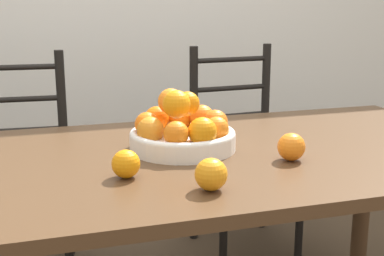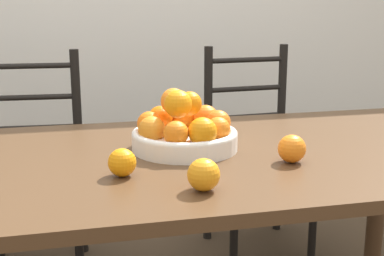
{
  "view_description": "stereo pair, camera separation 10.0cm",
  "coord_description": "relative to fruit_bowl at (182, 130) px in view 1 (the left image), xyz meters",
  "views": [
    {
      "loc": [
        -0.42,
        -1.44,
        1.17
      ],
      "look_at": [
        0.01,
        -0.04,
        0.81
      ],
      "focal_mm": 50.0,
      "sensor_mm": 36.0,
      "label": 1
    },
    {
      "loc": [
        -0.33,
        -1.47,
        1.17
      ],
      "look_at": [
        0.01,
        -0.04,
        0.81
      ],
      "focal_mm": 50.0,
      "sensor_mm": 36.0,
      "label": 2
    }
  ],
  "objects": [
    {
      "name": "chair_left",
      "position": [
        -0.5,
        0.73,
        -0.31
      ],
      "size": [
        0.45,
        0.43,
        0.95
      ],
      "rotation": [
        0.0,
        0.0,
        -0.07
      ],
      "color": "black",
      "rests_on": "ground_plane"
    },
    {
      "name": "orange_loose_1",
      "position": [
        0.26,
        -0.2,
        -0.02
      ],
      "size": [
        0.08,
        0.08,
        0.08
      ],
      "color": "orange",
      "rests_on": "dining_table"
    },
    {
      "name": "dining_table",
      "position": [
        -0.01,
        -0.05,
        -0.14
      ],
      "size": [
        1.97,
        0.92,
        0.72
      ],
      "color": "#4C331E",
      "rests_on": "ground_plane"
    },
    {
      "name": "chair_right",
      "position": [
        0.5,
        0.73,
        -0.31
      ],
      "size": [
        0.44,
        0.43,
        0.95
      ],
      "rotation": [
        0.0,
        0.0,
        0.06
      ],
      "color": "black",
      "rests_on": "ground_plane"
    },
    {
      "name": "fruit_bowl",
      "position": [
        0.0,
        0.0,
        0.0
      ],
      "size": [
        0.32,
        0.32,
        0.19
      ],
      "color": "white",
      "rests_on": "dining_table"
    },
    {
      "name": "orange_loose_0",
      "position": [
        -0.21,
        -0.21,
        -0.02
      ],
      "size": [
        0.07,
        0.07,
        0.07
      ],
      "color": "orange",
      "rests_on": "dining_table"
    },
    {
      "name": "orange_loose_2",
      "position": [
        -0.03,
        -0.36,
        -0.02
      ],
      "size": [
        0.08,
        0.08,
        0.08
      ],
      "color": "orange",
      "rests_on": "dining_table"
    }
  ]
}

